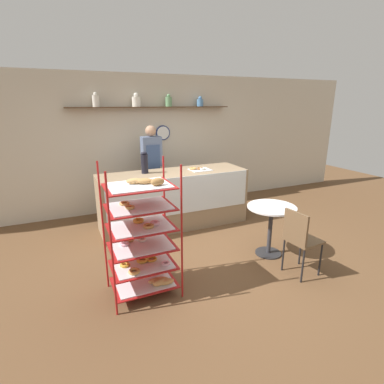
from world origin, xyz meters
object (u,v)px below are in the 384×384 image
at_px(pastry_rack, 143,237).
at_px(donut_tray_counter, 199,169).
at_px(person_worker, 152,167).
at_px(cafe_chair, 299,236).
at_px(cafe_table, 271,219).
at_px(coffee_carafe, 145,163).

bearing_deg(pastry_rack, donut_tray_counter, 48.55).
relative_size(person_worker, cafe_chair, 1.98).
bearing_deg(person_worker, cafe_table, -64.91).
distance_m(cafe_table, cafe_chair, 0.60).
bearing_deg(cafe_chair, cafe_table, -8.05).
bearing_deg(pastry_rack, cafe_table, 4.66).
relative_size(person_worker, coffee_carafe, 4.73).
height_order(cafe_table, coffee_carafe, coffee_carafe).
bearing_deg(cafe_chair, person_worker, 14.72).
relative_size(pastry_rack, person_worker, 0.89).
relative_size(person_worker, donut_tray_counter, 4.82).
relative_size(cafe_table, donut_tray_counter, 2.05).
bearing_deg(coffee_carafe, cafe_chair, -60.38).
xyz_separation_m(cafe_table, cafe_chair, (-0.03, -0.60, -0.01)).
xyz_separation_m(cafe_table, donut_tray_counter, (-0.40, 1.56, 0.45)).
xyz_separation_m(person_worker, donut_tray_counter, (0.66, -0.71, 0.04)).
distance_m(cafe_table, donut_tray_counter, 1.67).
height_order(coffee_carafe, donut_tray_counter, coffee_carafe).
xyz_separation_m(pastry_rack, person_worker, (0.86, 2.43, 0.26)).
xyz_separation_m(coffee_carafe, donut_tray_counter, (0.95, -0.16, -0.16)).
height_order(cafe_table, cafe_chair, cafe_chair).
distance_m(pastry_rack, cafe_table, 1.93).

